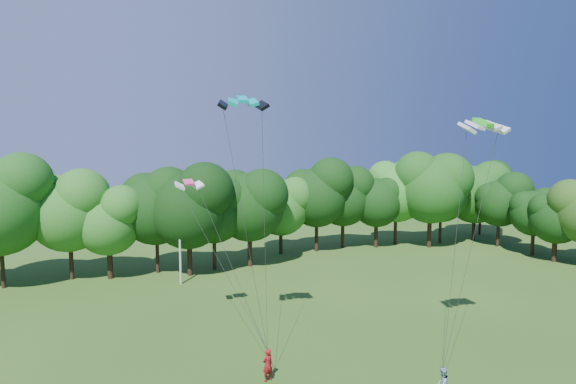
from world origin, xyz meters
name	(u,v)px	position (x,y,z in m)	size (l,w,h in m)	color
utility_pole	(180,241)	(-1.18, 30.57, 4.25)	(1.66, 0.21, 8.28)	#B1B1A8
kite_flyer_left	(268,365)	(-0.14, 10.12, 0.95)	(0.70, 0.46, 1.90)	maroon
kite_flyer_right	(442,384)	(7.58, 4.53, 0.88)	(0.86, 0.67, 1.77)	#8BA8C1
kite_teal	(242,99)	(-0.42, 13.33, 16.21)	(3.13, 1.85, 0.58)	#05A1A5
kite_green	(483,122)	(12.37, 6.97, 14.81)	(2.99, 1.53, 0.62)	#2ED11F
kite_pink	(189,182)	(-2.64, 18.66, 10.90)	(2.00, 1.06, 0.41)	#EE4286
tree_back_center	(189,201)	(0.29, 33.23, 7.81)	(8.60, 8.60, 12.51)	#332414
tree_back_east	(396,187)	(29.27, 36.72, 7.90)	(8.70, 8.70, 12.65)	#372216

